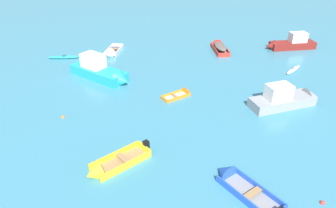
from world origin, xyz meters
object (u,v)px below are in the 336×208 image
object	(u,v)px
motor_launch_maroon_far_back	(290,43)
rowboat_white_midfield_left	(111,53)
motor_launch_turquoise_outer_left	(102,71)
rowboat_red_near_right	(219,46)
rowboat_orange_back_row_right	(183,93)
rowboat_blue_cluster_inner	(235,181)
motor_launch_grey_near_camera	(287,98)
rowboat_yellow_back_row_left	(107,167)
kayak_turquoise_midfield_right	(64,57)
kayak_white_center	(293,70)
mooring_buoy_between_boats_right	(322,203)
mooring_buoy_midfield	(63,117)

from	to	relation	value
motor_launch_maroon_far_back	rowboat_white_midfield_left	size ratio (longest dim) A/B	1.51
motor_launch_turquoise_outer_left	rowboat_red_near_right	size ratio (longest dim) A/B	1.37
motor_launch_maroon_far_back	rowboat_orange_back_row_right	size ratio (longest dim) A/B	2.06
rowboat_blue_cluster_inner	motor_launch_grey_near_camera	distance (m)	10.90
rowboat_yellow_back_row_left	rowboat_orange_back_row_right	size ratio (longest dim) A/B	1.46
kayak_turquoise_midfield_right	motor_launch_grey_near_camera	bearing A→B (deg)	-36.23
kayak_white_center	rowboat_blue_cluster_inner	bearing A→B (deg)	-129.27
motor_launch_turquoise_outer_left	kayak_turquoise_midfield_right	world-z (taller)	motor_launch_turquoise_outer_left
rowboat_yellow_back_row_left	mooring_buoy_between_boats_right	bearing A→B (deg)	-22.29
rowboat_orange_back_row_right	mooring_buoy_between_boats_right	xyz separation A→B (m)	(4.74, -13.49, -0.13)
mooring_buoy_midfield	rowboat_orange_back_row_right	bearing A→B (deg)	11.38
motor_launch_maroon_far_back	motor_launch_turquoise_outer_left	bearing A→B (deg)	-168.15
mooring_buoy_midfield	rowboat_white_midfield_left	bearing A→B (deg)	72.95
motor_launch_grey_near_camera	rowboat_red_near_right	size ratio (longest dim) A/B	1.39
rowboat_orange_back_row_right	rowboat_white_midfield_left	xyz separation A→B (m)	(-6.07, 11.08, 0.07)
motor_launch_grey_near_camera	mooring_buoy_between_boats_right	size ratio (longest dim) A/B	22.12
rowboat_yellow_back_row_left	rowboat_red_near_right	size ratio (longest dim) A/B	0.95
rowboat_white_midfield_left	mooring_buoy_between_boats_right	bearing A→B (deg)	-66.25
motor_launch_grey_near_camera	rowboat_white_midfield_left	bearing A→B (deg)	134.39
rowboat_orange_back_row_right	kayak_turquoise_midfield_right	xyz separation A→B (m)	(-11.33, 10.87, 0.04)
motor_launch_turquoise_outer_left	rowboat_yellow_back_row_left	xyz separation A→B (m)	(0.37, -13.54, -0.50)
mooring_buoy_between_boats_right	motor_launch_grey_near_camera	bearing A→B (deg)	72.13
rowboat_yellow_back_row_left	rowboat_orange_back_row_right	bearing A→B (deg)	52.72
rowboat_orange_back_row_right	mooring_buoy_between_boats_right	bearing A→B (deg)	-70.63
motor_launch_turquoise_outer_left	rowboat_orange_back_row_right	size ratio (longest dim) A/B	2.10
motor_launch_turquoise_outer_left	rowboat_white_midfield_left	xyz separation A→B (m)	(1.00, 6.34, -0.53)
rowboat_red_near_right	mooring_buoy_midfield	world-z (taller)	rowboat_red_near_right
motor_launch_turquoise_outer_left	kayak_turquoise_midfield_right	size ratio (longest dim) A/B	1.70
motor_launch_maroon_far_back	mooring_buoy_between_boats_right	distance (m)	25.27
motor_launch_maroon_far_back	rowboat_red_near_right	bearing A→B (deg)	171.46
rowboat_blue_cluster_inner	motor_launch_maroon_far_back	distance (m)	25.43
kayak_white_center	rowboat_blue_cluster_inner	world-z (taller)	rowboat_blue_cluster_inner
kayak_turquoise_midfield_right	motor_launch_maroon_far_back	bearing A→B (deg)	-3.05
rowboat_white_midfield_left	rowboat_red_near_right	world-z (taller)	rowboat_red_near_right
rowboat_orange_back_row_right	mooring_buoy_midfield	xyz separation A→B (m)	(-10.09, -2.03, -0.13)
rowboat_yellow_back_row_left	kayak_turquoise_midfield_right	world-z (taller)	rowboat_yellow_back_row_left
motor_launch_grey_near_camera	rowboat_yellow_back_row_left	bearing A→B (deg)	-159.57
rowboat_blue_cluster_inner	kayak_turquoise_midfield_right	distance (m)	25.14
kayak_white_center	rowboat_yellow_back_row_left	bearing A→B (deg)	-147.99
mooring_buoy_between_boats_right	kayak_turquoise_midfield_right	bearing A→B (deg)	123.42
kayak_turquoise_midfield_right	rowboat_white_midfield_left	size ratio (longest dim) A/B	0.91
rowboat_yellow_back_row_left	mooring_buoy_midfield	distance (m)	7.57
kayak_white_center	rowboat_yellow_back_row_left	world-z (taller)	rowboat_yellow_back_row_left
rowboat_blue_cluster_inner	rowboat_orange_back_row_right	world-z (taller)	rowboat_blue_cluster_inner
rowboat_blue_cluster_inner	mooring_buoy_between_boats_right	size ratio (longest dim) A/B	15.85
motor_launch_grey_near_camera	rowboat_orange_back_row_right	xyz separation A→B (m)	(-8.03, 3.32, -0.53)
rowboat_red_near_right	kayak_white_center	bearing A→B (deg)	-53.97
rowboat_blue_cluster_inner	kayak_turquoise_midfield_right	xyz separation A→B (m)	(-11.92, 22.14, -0.04)
rowboat_white_midfield_left	kayak_turquoise_midfield_right	bearing A→B (deg)	-177.67
motor_launch_turquoise_outer_left	mooring_buoy_midfield	distance (m)	7.45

